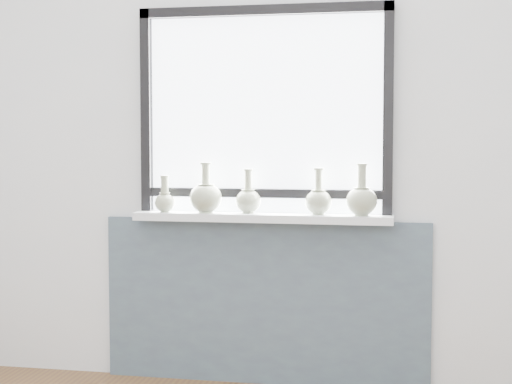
% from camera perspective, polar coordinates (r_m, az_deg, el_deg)
% --- Properties ---
extents(back_wall, '(3.60, 0.02, 2.60)m').
position_cam_1_polar(back_wall, '(4.05, 0.71, 4.20)').
color(back_wall, silver).
rests_on(back_wall, ground).
extents(apron_panel, '(1.70, 0.03, 0.86)m').
position_cam_1_polar(apron_panel, '(4.11, 0.62, -8.01)').
color(apron_panel, '#495E68').
rests_on(apron_panel, ground).
extents(windowsill, '(1.32, 0.18, 0.04)m').
position_cam_1_polar(windowsill, '(3.98, 0.44, -1.86)').
color(windowsill, silver).
rests_on(windowsill, apron_panel).
extents(window, '(1.30, 0.06, 1.05)m').
position_cam_1_polar(window, '(4.02, 0.61, 6.22)').
color(window, black).
rests_on(window, windowsill).
extents(vase_a, '(0.11, 0.11, 0.19)m').
position_cam_1_polar(vase_a, '(4.07, -6.65, -0.59)').
color(vase_a, '#A3AB8C').
rests_on(vase_a, windowsill).
extents(vase_b, '(0.17, 0.17, 0.26)m').
position_cam_1_polar(vase_b, '(4.00, -3.68, -0.32)').
color(vase_b, '#A3AB8C').
rests_on(vase_b, windowsill).
extents(vase_c, '(0.13, 0.13, 0.23)m').
position_cam_1_polar(vase_c, '(3.99, -0.57, -0.52)').
color(vase_c, '#A3AB8C').
rests_on(vase_c, windowsill).
extents(vase_d, '(0.13, 0.13, 0.23)m').
position_cam_1_polar(vase_d, '(3.93, 4.56, -0.59)').
color(vase_d, '#A3AB8C').
rests_on(vase_d, windowsill).
extents(vase_e, '(0.15, 0.15, 0.26)m').
position_cam_1_polar(vase_e, '(3.89, 7.70, -0.52)').
color(vase_e, '#A3AB8C').
rests_on(vase_e, windowsill).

